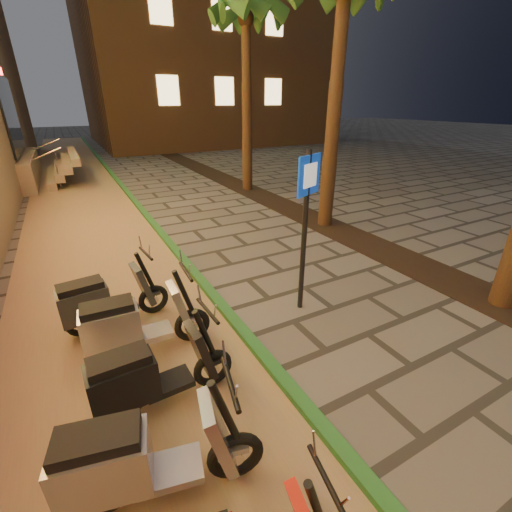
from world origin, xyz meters
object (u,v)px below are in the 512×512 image
pedestrian_sign (306,212)px  scooter_6 (139,461)px  scooter_7 (147,377)px  scooter_9 (102,301)px  scooter_8 (132,325)px

pedestrian_sign → scooter_6: bearing=-170.6°
scooter_7 → pedestrian_sign: bearing=16.9°
pedestrian_sign → scooter_6: 3.90m
scooter_9 → scooter_8: bearing=-78.8°
scooter_6 → scooter_9: (0.03, 2.97, -0.03)m
scooter_6 → scooter_9: scooter_6 is taller
scooter_6 → scooter_7: size_ratio=1.06×
scooter_8 → pedestrian_sign: bearing=1.4°
pedestrian_sign → scooter_8: 3.06m
scooter_6 → scooter_9: size_ratio=1.06×
scooter_7 → scooter_6: bearing=-108.5°
scooter_8 → scooter_9: bearing=110.5°
scooter_8 → scooter_7: bearing=-88.9°
pedestrian_sign → scooter_8: size_ratio=1.55×
scooter_7 → scooter_8: bearing=85.8°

